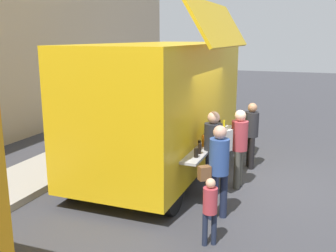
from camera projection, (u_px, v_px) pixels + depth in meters
ground_plane at (242, 182)px, 8.86m from camera, size 60.00×60.00×0.00m
food_truck_main at (165, 102)px, 9.39m from camera, size 6.07×2.97×3.96m
trash_bin at (147, 113)px, 14.28m from camera, size 0.60×0.60×1.01m
customer_front_ordering at (239, 142)px, 8.32m from camera, size 0.36×0.35×1.73m
customer_mid_with_backpack at (215, 146)px, 7.80m from camera, size 0.48×0.59×1.79m
customer_rear_waiting at (218, 164)px, 6.85m from camera, size 0.48×0.52×1.74m
customer_extra_browsing at (252, 130)px, 9.60m from camera, size 0.34×0.34×1.66m
child_near_queue at (210, 206)px, 6.03m from camera, size 0.23×0.23×1.12m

